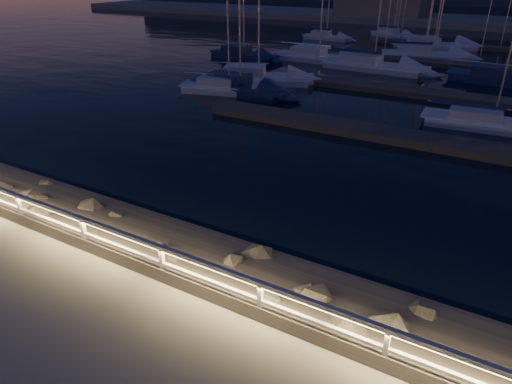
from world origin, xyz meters
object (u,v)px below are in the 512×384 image
Objects in this scene: guard_rail at (222,277)px; sailboat_g at (371,65)px; sailboat_f at (256,76)px; sailboat_k at (432,45)px; sailboat_e at (242,54)px; sailboat_d at (489,121)px; sailboat_i at (326,36)px; sailboat_b at (227,87)px; sailboat_m at (393,34)px; sailboat_a at (238,86)px; sailboat_j at (317,56)px; sailboat_n at (423,54)px; sailboat_l at (508,78)px.

sailboat_g is at bearing 101.28° from guard_rail.
sailboat_k is (8.59, 23.83, -0.00)m from sailboat_f.
sailboat_k is at bearing 53.30° from sailboat_e.
sailboat_d reaches higher than sailboat_e.
sailboat_i is at bearing 90.09° from sailboat_e.
sailboat_f is 25.06m from sailboat_i.
sailboat_b is at bearing -114.65° from sailboat_f.
sailboat_m is (-4.05, 21.89, -0.06)m from sailboat_g.
guard_rail is at bearing -107.51° from sailboat_k.
sailboat_f is 0.93× the size of sailboat_g.
sailboat_a is 1.28× the size of sailboat_i.
sailboat_j is at bearing -67.38° from sailboat_i.
sailboat_e is 0.81× the size of sailboat_k.
sailboat_n is at bearing 51.66° from sailboat_b.
sailboat_l is at bearing 9.77° from sailboat_e.
sailboat_b is at bearing -70.70° from sailboat_m.
sailboat_a is at bearing -129.29° from sailboat_k.
sailboat_b is (-13.07, 19.86, -0.96)m from guard_rail.
sailboat_d is at bearing 78.54° from guard_rail.
sailboat_n is (9.18, 21.16, 0.04)m from sailboat_b.
sailboat_a is 16.58m from sailboat_d.
sailboat_n is (15.37, 9.04, 0.01)m from sailboat_e.
sailboat_a is at bearing -76.91° from sailboat_i.
sailboat_k is 1.43× the size of sailboat_m.
sailboat_m is at bearing 107.79° from sailboat_k.
sailboat_g reaches higher than guard_rail.
sailboat_b is at bearing -128.51° from sailboat_n.
guard_rail is at bearing -99.64° from sailboat_n.
sailboat_e is at bearing 102.18° from sailboat_b.
sailboat_d reaches higher than sailboat_i.
sailboat_n is at bearing -108.93° from sailboat_k.
sailboat_l is (23.52, 1.09, 0.01)m from sailboat_e.
sailboat_i is (-21.40, 27.87, 0.01)m from sailboat_d.
sailboat_d is 16.50m from sailboat_g.
sailboat_e is 23.54m from sailboat_l.
sailboat_k is at bearing 47.88° from sailboat_f.
sailboat_j is 20.60m from sailboat_m.
sailboat_f reaches higher than sailboat_d.
sailboat_f is at bearing 118.57° from guard_rail.
sailboat_b is 0.76× the size of sailboat_l.
guard_rail is 2.76× the size of sailboat_l.
sailboat_n is at bearing 40.18° from sailboat_f.
sailboat_n is at bearing -40.87° from sailboat_m.
sailboat_f is (-12.91, 23.71, -0.91)m from guard_rail.
guard_rail is 23.86m from sailboat_a.
sailboat_a is at bearing 22.29° from sailboat_b.
sailboat_g is at bearing -121.60° from sailboat_k.
sailboat_n is (8.45, 6.61, -0.01)m from sailboat_j.
sailboat_i is at bearing 77.64° from sailboat_f.
sailboat_e is at bearing 125.89° from sailboat_a.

